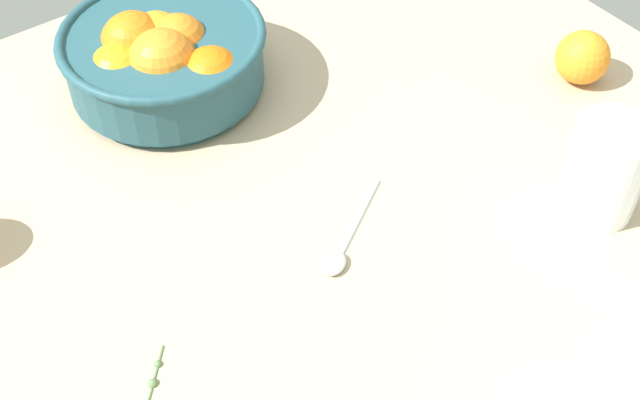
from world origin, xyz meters
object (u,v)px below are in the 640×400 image
Objects in this scene: spoon at (346,242)px; fruit_bowl at (164,58)px; juice_glass at (603,175)px; second_glass at (604,396)px; loose_orange_2 at (582,57)px.

fruit_bowl is at bearing 94.80° from spoon.
juice_glass is at bearing -24.77° from spoon.
spoon is at bearing 101.36° from second_glass.
second_glass is 47.15cm from loose_orange_2.
loose_orange_2 is (14.89, 15.71, -1.45)cm from juice_glass.
loose_orange_2 is at bearing -33.46° from fruit_bowl.
loose_orange_2 is at bearing 46.53° from juice_glass.
juice_glass is 0.84× the size of spoon.
fruit_bowl is 51.68cm from juice_glass.
loose_orange_2 is (33.99, 32.68, -0.24)cm from second_glass.
fruit_bowl is 1.88× the size of spoon.
second_glass reaches higher than spoon.
juice_glass is 25.58cm from second_glass.
spoon is (-24.81, 11.45, -4.34)cm from juice_glass.
fruit_bowl is 2.23× the size of juice_glass.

